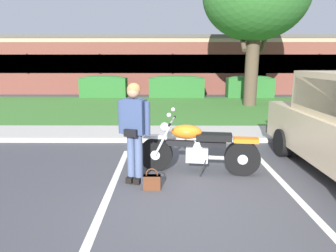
{
  "coord_description": "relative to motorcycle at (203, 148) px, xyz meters",
  "views": [
    {
      "loc": [
        -0.43,
        -4.33,
        2.07
      ],
      "look_at": [
        -0.47,
        1.25,
        0.85
      ],
      "focal_mm": 32.42,
      "sensor_mm": 36.0,
      "label": 1
    }
  ],
  "objects": [
    {
      "name": "curb_strip",
      "position": [
        -0.18,
        2.19,
        -0.42
      ],
      "size": [
        60.0,
        0.2,
        0.12
      ],
      "primitive_type": "cube",
      "color": "#B7B2A8",
      "rests_on": "ground"
    },
    {
      "name": "hedge_left",
      "position": [
        -4.26,
        11.35,
        0.17
      ],
      "size": [
        2.51,
        0.9,
        1.24
      ],
      "color": "#286028",
      "rests_on": "ground"
    },
    {
      "name": "concrete_walk",
      "position": [
        -0.18,
        3.04,
        -0.44
      ],
      "size": [
        60.0,
        1.5,
        0.08
      ],
      "primitive_type": "cube",
      "color": "#B7B2A8",
      "rests_on": "ground"
    },
    {
      "name": "grass_lawn",
      "position": [
        -0.18,
        7.59,
        -0.45
      ],
      "size": [
        60.0,
        7.61,
        0.06
      ],
      "primitive_type": "cube",
      "color": "#3D752D",
      "rests_on": "ground"
    },
    {
      "name": "motorcycle",
      "position": [
        0.0,
        0.0,
        0.0
      ],
      "size": [
        2.24,
        0.82,
        1.18
      ],
      "color": "black",
      "rests_on": "ground"
    },
    {
      "name": "ground_plane",
      "position": [
        -0.18,
        -1.04,
        -0.48
      ],
      "size": [
        140.0,
        140.0,
        0.0
      ],
      "primitive_type": "plane",
      "color": "#424247"
    },
    {
      "name": "hedge_center_left",
      "position": [
        -0.24,
        11.35,
        0.17
      ],
      "size": [
        2.98,
        0.9,
        1.24
      ],
      "color": "#286028",
      "rests_on": "ground"
    },
    {
      "name": "handbag",
      "position": [
        -0.91,
        -0.75,
        -0.34
      ],
      "size": [
        0.28,
        0.13,
        0.36
      ],
      "color": "#562D19",
      "rests_on": "ground"
    },
    {
      "name": "stall_stripe_0",
      "position": [
        -1.58,
        -0.84,
        -0.48
      ],
      "size": [
        0.19,
        4.4,
        0.01
      ],
      "primitive_type": "cube",
      "rotation": [
        0.0,
        0.0,
        0.01
      ],
      "color": "silver",
      "rests_on": "ground"
    },
    {
      "name": "hedge_center_right",
      "position": [
        3.77,
        11.35,
        0.17
      ],
      "size": [
        2.5,
        0.9,
        1.24
      ],
      "color": "#286028",
      "rests_on": "ground"
    },
    {
      "name": "rider_person",
      "position": [
        -1.21,
        -0.43,
        0.51
      ],
      "size": [
        0.55,
        0.37,
        1.7
      ],
      "color": "black",
      "rests_on": "ground"
    },
    {
      "name": "brick_building",
      "position": [
        -0.44,
        17.27,
        1.29
      ],
      "size": [
        25.8,
        8.49,
        3.53
      ],
      "color": "brown",
      "rests_on": "ground"
    },
    {
      "name": "stall_stripe_1",
      "position": [
        1.33,
        -0.84,
        -0.48
      ],
      "size": [
        0.19,
        4.4,
        0.01
      ],
      "primitive_type": "cube",
      "rotation": [
        0.0,
        0.0,
        0.01
      ],
      "color": "silver",
      "rests_on": "ground"
    }
  ]
}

